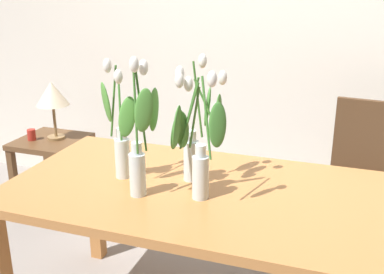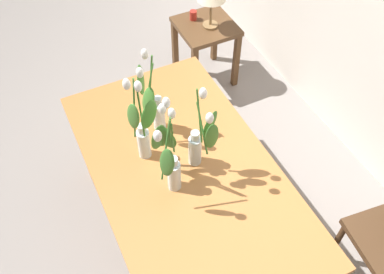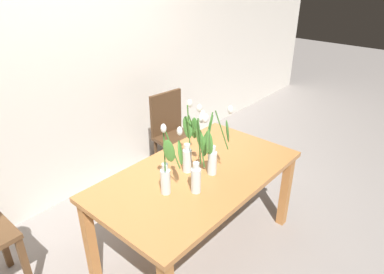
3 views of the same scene
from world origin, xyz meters
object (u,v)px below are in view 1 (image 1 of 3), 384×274
Objects in this scene: tulip_vase_3 at (120,140)px; table_lamp at (52,95)px; dining_table at (193,206)px; dining_chair at (363,172)px; side_table at (52,155)px; pillar_candle at (32,135)px; tulip_vase_1 at (195,147)px; tulip_vase_0 at (140,151)px; tulip_vase_2 at (198,141)px.

tulip_vase_3 is 1.28m from table_lamp.
dining_chair reaches higher than dining_table.
dining_table is at bearing -31.25° from side_table.
tulip_vase_3 reaches higher than pillar_candle.
dining_table reaches higher than pillar_candle.
dining_chair is (0.68, 1.06, -0.44)m from tulip_vase_1.
pillar_candle reaches higher than side_table.
dining_table is 2.91× the size of side_table.
dining_chair is 2.04m from side_table.
table_lamp reaches higher than side_table.
table_lamp is (-0.96, 0.84, -0.07)m from tulip_vase_3.
tulip_vase_1 is at bearing -11.59° from tulip_vase_3.
tulip_vase_0 is at bearing -128.66° from dining_chair.
side_table is (-2.03, -0.16, -0.09)m from dining_chair.
tulip_vase_2 is at bearing 104.29° from tulip_vase_1.
tulip_vase_1 is at bearing -68.27° from dining_table.
dining_chair is 12.40× the size of pillar_candle.
tulip_vase_1 is 7.24× the size of pillar_candle.
dining_table is at bearing -32.55° from table_lamp.
side_table is (-1.36, 0.90, -0.53)m from tulip_vase_1.
dining_table is 0.33m from tulip_vase_1.
tulip_vase_3 reaches higher than dining_table.
tulip_vase_2 is at bearing -30.03° from table_lamp.
tulip_vase_2 is 0.60× the size of dining_chair.
tulip_vase_1 is at bearing -122.66° from dining_chair.
dining_table is 1.54m from table_lamp.
tulip_vase_0 reaches higher than dining_chair.
tulip_vase_1 is 1.73m from pillar_candle.
tulip_vase_0 reaches higher than pillar_candle.
table_lamp is at bearing -176.00° from dining_chair.
tulip_vase_3 is (-0.33, -0.02, 0.28)m from dining_table.
tulip_vase_0 is 1.08× the size of tulip_vase_3.
tulip_vase_3 is at bearing -41.40° from table_lamp.
tulip_vase_0 is at bearing -35.45° from pillar_candle.
tulip_vase_0 is 0.62× the size of dining_chair.
tulip_vase_0 is 1.04× the size of tulip_vase_2.
dining_table reaches higher than side_table.
tulip_vase_1 reaches higher than pillar_candle.
tulip_vase_1 is at bearing -75.71° from tulip_vase_2.
table_lamp is at bearing 145.25° from tulip_vase_1.
pillar_candle is at bearing -174.13° from dining_chair.
dining_chair is at bearing 50.51° from tulip_vase_2.
tulip_vase_2 is 1.48m from table_lamp.
table_lamp is at bearing 149.97° from tulip_vase_2.
tulip_vase_3 reaches higher than table_lamp.
table_lamp is at bearing 138.87° from tulip_vase_0.
tulip_vase_2 is 1.21m from dining_chair.
dining_table is 1.20m from dining_chair.
tulip_vase_2 is 1.02× the size of side_table.
pillar_candle is at bearing 144.55° from tulip_vase_0.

